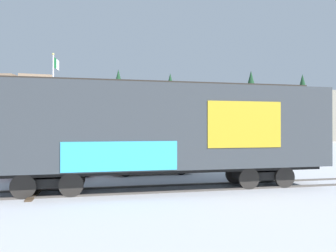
# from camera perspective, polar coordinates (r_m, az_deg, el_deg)

# --- Properties ---
(ground_plane) EXTENTS (260.00, 260.00, 0.00)m
(ground_plane) POSITION_cam_1_polar(r_m,az_deg,el_deg) (14.18, 4.82, -11.01)
(ground_plane) COLOR #B2B5BC
(track) EXTENTS (60.02, 3.87, 0.08)m
(track) POSITION_cam_1_polar(r_m,az_deg,el_deg) (14.08, 2.78, -10.93)
(track) COLOR #4C4742
(track) RESTS_ON ground_plane
(freight_car) EXTENTS (14.46, 3.24, 4.62)m
(freight_car) POSITION_cam_1_polar(r_m,az_deg,el_deg) (13.62, -1.08, -0.45)
(freight_car) COLOR #33383D
(freight_car) RESTS_ON ground_plane
(flagpole) EXTENTS (0.29, 1.72, 8.36)m
(flagpole) POSITION_cam_1_polar(r_m,az_deg,el_deg) (26.42, -19.57, 5.78)
(flagpole) COLOR silver
(flagpole) RESTS_ON ground_plane
(hillside) EXTENTS (134.88, 38.62, 14.69)m
(hillside) POSITION_cam_1_polar(r_m,az_deg,el_deg) (74.32, -7.73, 1.50)
(hillside) COLOR gray
(hillside) RESTS_ON ground_plane
(parked_car_red) EXTENTS (4.42, 2.55, 1.63)m
(parked_car_red) POSITION_cam_1_polar(r_m,az_deg,el_deg) (18.34, -19.86, -5.95)
(parked_car_red) COLOR #B21E1E
(parked_car_red) RESTS_ON ground_plane
(parked_car_tan) EXTENTS (4.62, 2.03, 1.65)m
(parked_car_tan) POSITION_cam_1_polar(r_m,az_deg,el_deg) (18.46, -3.21, -5.96)
(parked_car_tan) COLOR #9E8966
(parked_car_tan) RESTS_ON ground_plane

